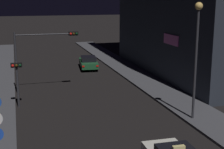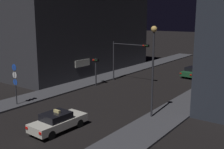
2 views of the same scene
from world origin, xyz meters
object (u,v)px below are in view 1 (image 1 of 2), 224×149
(far_car, at_px, (88,62))
(traffic_light_overhead, at_px, (41,48))
(street_lamp_near_block, at_px, (197,43))
(traffic_light_left_kerb, at_px, (17,75))

(far_car, bearing_deg, traffic_light_overhead, -124.70)
(traffic_light_overhead, height_order, street_lamp_near_block, street_lamp_near_block)
(street_lamp_near_block, bearing_deg, far_car, 99.66)
(far_car, xyz_separation_m, traffic_light_left_kerb, (-7.83, -11.99, 1.73))
(traffic_light_overhead, height_order, traffic_light_left_kerb, traffic_light_overhead)
(traffic_light_overhead, bearing_deg, far_car, 55.30)
(traffic_light_left_kerb, bearing_deg, street_lamp_near_block, -28.66)
(street_lamp_near_block, bearing_deg, traffic_light_overhead, 132.37)
(far_car, bearing_deg, traffic_light_left_kerb, -123.14)
(traffic_light_overhead, distance_m, street_lamp_near_block, 13.11)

